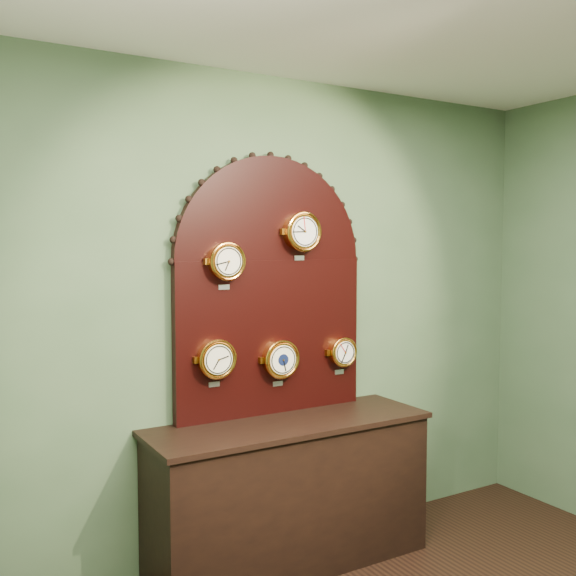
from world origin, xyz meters
TOP-DOWN VIEW (x-y plane):
  - wall_back at (0.00, 2.50)m, footprint 4.00×0.00m
  - shop_counter at (0.00, 2.23)m, footprint 1.60×0.50m
  - display_board at (0.00, 2.45)m, footprint 1.26×0.06m
  - roman_clock at (-0.31, 2.38)m, footprint 0.21×0.08m
  - arabic_clock at (0.17, 2.38)m, footprint 0.24×0.08m
  - hygrometer at (-0.38, 2.38)m, footprint 0.22×0.08m
  - barometer at (0.03, 2.38)m, footprint 0.23×0.08m
  - tide_clock at (0.47, 2.38)m, footprint 0.19×0.08m

SIDE VIEW (x-z plane):
  - shop_counter at x=0.00m, z-range 0.00..0.80m
  - barometer at x=0.03m, z-range 1.02..1.30m
  - tide_clock at x=0.47m, z-range 1.04..1.28m
  - hygrometer at x=-0.38m, z-range 1.06..1.33m
  - wall_back at x=0.00m, z-range -0.60..3.40m
  - display_board at x=0.00m, z-range 0.86..2.39m
  - roman_clock at x=-0.31m, z-range 1.60..1.86m
  - arabic_clock at x=0.17m, z-range 1.75..2.04m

